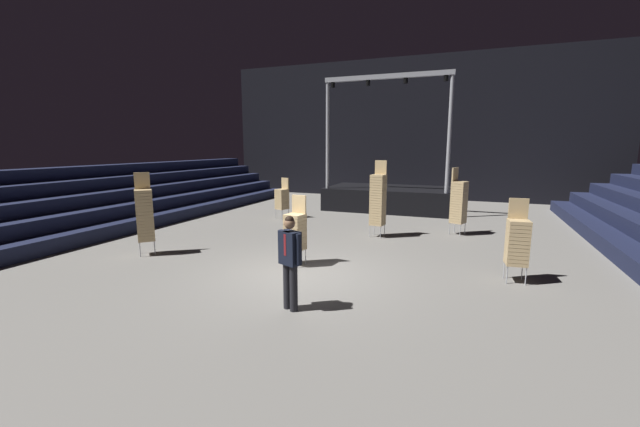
% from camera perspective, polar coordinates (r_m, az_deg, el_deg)
% --- Properties ---
extents(ground_plane, '(22.00, 30.00, 0.10)m').
position_cam_1_polar(ground_plane, '(9.49, -2.61, -9.05)').
color(ground_plane, slate).
extents(arena_end_wall, '(22.00, 0.30, 8.00)m').
position_cam_1_polar(arena_end_wall, '(23.50, 12.73, 12.02)').
color(arena_end_wall, black).
rests_on(arena_end_wall, ground_plane).
extents(bleacher_bank_left, '(3.75, 24.00, 2.25)m').
position_cam_1_polar(bleacher_bank_left, '(15.88, -32.60, 1.44)').
color(bleacher_bank_left, '#191E38').
rests_on(bleacher_bank_left, ground_plane).
extents(stage_riser, '(5.87, 3.36, 6.05)m').
position_cam_1_polar(stage_riser, '(19.05, 10.17, 2.49)').
color(stage_riser, black).
rests_on(stage_riser, ground_plane).
extents(man_with_tie, '(0.56, 0.37, 1.79)m').
position_cam_1_polar(man_with_tie, '(7.18, -4.46, -6.41)').
color(man_with_tie, black).
rests_on(man_with_tie, ground_plane).
extents(chair_stack_front_left, '(0.50, 0.50, 1.79)m').
position_cam_1_polar(chair_stack_front_left, '(9.91, -3.65, -2.53)').
color(chair_stack_front_left, '#B2B5BA').
rests_on(chair_stack_front_left, ground_plane).
extents(chair_stack_front_right, '(0.50, 0.50, 2.56)m').
position_cam_1_polar(chair_stack_front_right, '(13.09, 8.52, 2.10)').
color(chair_stack_front_right, '#B2B5BA').
rests_on(chair_stack_front_right, ground_plane).
extents(chair_stack_mid_left, '(0.58, 0.58, 2.31)m').
position_cam_1_polar(chair_stack_mid_left, '(14.13, 19.71, 1.68)').
color(chair_stack_mid_left, '#B2B5BA').
rests_on(chair_stack_mid_left, ground_plane).
extents(chair_stack_mid_right, '(0.62, 0.62, 2.31)m').
position_cam_1_polar(chair_stack_mid_right, '(11.86, -24.36, -0.10)').
color(chair_stack_mid_right, '#B2B5BA').
rests_on(chair_stack_mid_right, ground_plane).
extents(chair_stack_mid_centre, '(0.48, 0.48, 1.88)m').
position_cam_1_polar(chair_stack_mid_centre, '(9.70, 27.01, -3.63)').
color(chair_stack_mid_centre, '#B2B5BA').
rests_on(chair_stack_mid_centre, ground_plane).
extents(chair_stack_rear_left, '(0.57, 0.57, 1.71)m').
position_cam_1_polar(chair_stack_rear_left, '(16.39, -5.59, 2.24)').
color(chair_stack_rear_left, '#B2B5BA').
rests_on(chair_stack_rear_left, ground_plane).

